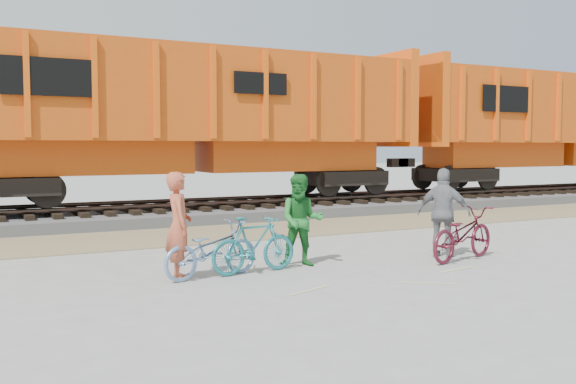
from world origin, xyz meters
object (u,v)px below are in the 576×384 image
hopper_car_right (552,124)px  bicycle_maroon (462,234)px  person_woman (444,213)px  hopper_car_center (194,115)px  bicycle_teal (254,245)px  person_solo (179,226)px  person_man (301,220)px  bicycle_blue (211,250)px

hopper_car_right → bicycle_maroon: size_ratio=7.56×
person_woman → hopper_car_center: bearing=-24.3°
bicycle_teal → bicycle_maroon: 3.95m
bicycle_teal → person_solo: size_ratio=0.93×
hopper_car_center → hopper_car_right: (15.00, 0.00, 0.00)m
hopper_car_center → person_man: bearing=-96.4°
hopper_car_right → person_solo: 20.02m
bicycle_maroon → hopper_car_right: bearing=-70.9°
person_woman → person_solo: bearing=48.8°
bicycle_blue → person_solo: size_ratio=1.00×
hopper_car_center → bicycle_maroon: hopper_car_center is taller
bicycle_maroon → person_solo: 5.21m
hopper_car_center → hopper_car_right: same height
bicycle_blue → hopper_car_center: bearing=-29.4°
hopper_car_center → person_woman: bearing=-77.6°
hopper_car_center → bicycle_maroon: bearing=-77.5°
person_solo → hopper_car_right: bearing=-55.9°
bicycle_blue → person_woman: 4.56m
bicycle_teal → person_woman: 3.82m
bicycle_teal → person_man: person_man is taller
hopper_car_center → person_solo: bearing=-111.2°
bicycle_maroon → person_woman: (-0.10, 0.40, 0.36)m
person_solo → person_man: size_ratio=1.05×
person_man → bicycle_blue: bearing=-145.8°
bicycle_blue → person_woman: person_woman is taller
hopper_car_center → person_woman: hopper_car_center is taller
hopper_car_right → person_woman: (-13.12, -8.55, -2.16)m
person_man → person_woman: (2.79, -0.48, 0.04)m
bicycle_teal → hopper_car_right: bearing=-70.4°
person_solo → person_man: person_solo is taller
bicycle_blue → person_solo: bearing=67.1°
hopper_car_right → person_woman: size_ratio=8.31×
bicycle_maroon → person_woman: person_woman is taller
hopper_car_center → bicycle_blue: bearing=-107.8°
bicycle_maroon → person_man: (-2.89, 0.88, 0.32)m
person_solo → person_woman: size_ratio=1.00×
hopper_car_center → person_man: 8.41m
bicycle_teal → person_man: size_ratio=0.98×
bicycle_teal → person_woman: bearing=-100.7°
bicycle_blue → person_solo: person_solo is taller
person_man → hopper_car_center: bearing=111.6°
bicycle_blue → bicycle_maroon: bicycle_maroon is taller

